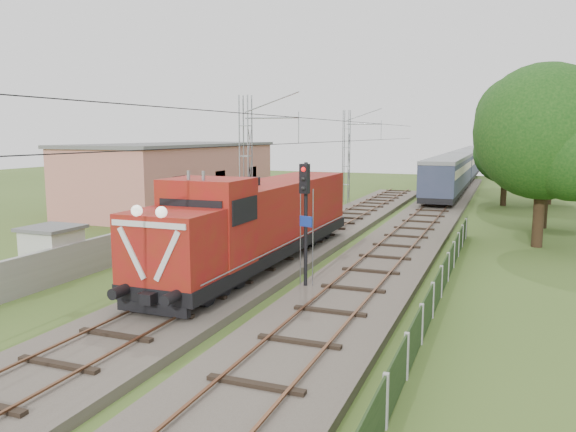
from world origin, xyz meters
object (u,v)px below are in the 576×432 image
at_px(locomotive, 260,220).
at_px(signal_post, 305,204).
at_px(coach_rake, 465,162).
at_px(relay_hut, 53,252).

xyz_separation_m(locomotive, signal_post, (3.17, -2.98, 1.19)).
bearing_deg(locomotive, coach_rake, 84.59).
bearing_deg(signal_post, relay_hut, -171.28).
bearing_deg(relay_hut, signal_post, 8.72).
xyz_separation_m(locomotive, relay_hut, (-7.40, -4.60, -1.11)).
relative_size(locomotive, relay_hut, 7.69).
distance_m(locomotive, relay_hut, 8.79).
xyz_separation_m(coach_rake, signal_post, (-1.83, -55.82, 1.02)).
height_order(signal_post, relay_hut, signal_post).
bearing_deg(coach_rake, signal_post, -91.88).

